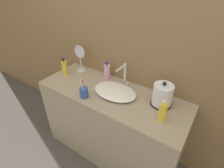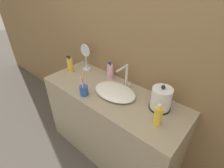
{
  "view_description": "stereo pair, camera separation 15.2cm",
  "coord_description": "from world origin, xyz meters",
  "px_view_note": "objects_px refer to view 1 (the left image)",
  "views": [
    {
      "loc": [
        0.73,
        -0.79,
        1.74
      ],
      "look_at": [
        0.01,
        0.26,
        0.9
      ],
      "focal_mm": 28.0,
      "sensor_mm": 36.0,
      "label": 1
    },
    {
      "loc": [
        0.85,
        -0.7,
        1.74
      ],
      "look_at": [
        0.01,
        0.26,
        0.9
      ],
      "focal_mm": 28.0,
      "sensor_mm": 36.0,
      "label": 2
    }
  ],
  "objects_px": {
    "mouthwash_bottle": "(163,112)",
    "vanity_mirror": "(80,57)",
    "electric_kettle": "(162,96)",
    "lotion_bottle": "(107,72)",
    "shampoo_bottle": "(65,68)",
    "toothbrush_cup": "(84,92)",
    "faucet": "(124,74)"
  },
  "relations": [
    {
      "from": "mouthwash_bottle",
      "to": "vanity_mirror",
      "type": "height_order",
      "value": "vanity_mirror"
    },
    {
      "from": "electric_kettle",
      "to": "lotion_bottle",
      "type": "relative_size",
      "value": 1.2
    },
    {
      "from": "lotion_bottle",
      "to": "vanity_mirror",
      "type": "relative_size",
      "value": 0.63
    },
    {
      "from": "electric_kettle",
      "to": "vanity_mirror",
      "type": "relative_size",
      "value": 0.76
    },
    {
      "from": "shampoo_bottle",
      "to": "mouthwash_bottle",
      "type": "height_order",
      "value": "same"
    },
    {
      "from": "electric_kettle",
      "to": "toothbrush_cup",
      "type": "height_order",
      "value": "same"
    },
    {
      "from": "toothbrush_cup",
      "to": "vanity_mirror",
      "type": "relative_size",
      "value": 0.75
    },
    {
      "from": "faucet",
      "to": "shampoo_bottle",
      "type": "distance_m",
      "value": 0.66
    },
    {
      "from": "toothbrush_cup",
      "to": "shampoo_bottle",
      "type": "bearing_deg",
      "value": 156.49
    },
    {
      "from": "toothbrush_cup",
      "to": "lotion_bottle",
      "type": "xyz_separation_m",
      "value": [
        -0.02,
        0.37,
        0.03
      ]
    },
    {
      "from": "faucet",
      "to": "vanity_mirror",
      "type": "height_order",
      "value": "vanity_mirror"
    },
    {
      "from": "lotion_bottle",
      "to": "vanity_mirror",
      "type": "xyz_separation_m",
      "value": [
        -0.33,
        -0.03,
        0.09
      ]
    },
    {
      "from": "lotion_bottle",
      "to": "electric_kettle",
      "type": "bearing_deg",
      "value": -8.49
    },
    {
      "from": "toothbrush_cup",
      "to": "faucet",
      "type": "bearing_deg",
      "value": 59.28
    },
    {
      "from": "shampoo_bottle",
      "to": "faucet",
      "type": "bearing_deg",
      "value": 12.94
    },
    {
      "from": "vanity_mirror",
      "to": "toothbrush_cup",
      "type": "bearing_deg",
      "value": -44.46
    },
    {
      "from": "faucet",
      "to": "electric_kettle",
      "type": "height_order",
      "value": "faucet"
    },
    {
      "from": "faucet",
      "to": "electric_kettle",
      "type": "xyz_separation_m",
      "value": [
        0.39,
        -0.06,
        -0.04
      ]
    },
    {
      "from": "mouthwash_bottle",
      "to": "toothbrush_cup",
      "type": "bearing_deg",
      "value": -170.55
    },
    {
      "from": "vanity_mirror",
      "to": "mouthwash_bottle",
      "type": "bearing_deg",
      "value": -12.84
    },
    {
      "from": "lotion_bottle",
      "to": "mouthwash_bottle",
      "type": "xyz_separation_m",
      "value": [
        0.68,
        -0.26,
        0.0
      ]
    },
    {
      "from": "toothbrush_cup",
      "to": "lotion_bottle",
      "type": "distance_m",
      "value": 0.37
    },
    {
      "from": "electric_kettle",
      "to": "shampoo_bottle",
      "type": "bearing_deg",
      "value": -175.09
    },
    {
      "from": "electric_kettle",
      "to": "shampoo_bottle",
      "type": "xyz_separation_m",
      "value": [
        -1.03,
        -0.09,
        -0.01
      ]
    },
    {
      "from": "toothbrush_cup",
      "to": "shampoo_bottle",
      "type": "distance_m",
      "value": 0.48
    },
    {
      "from": "toothbrush_cup",
      "to": "lotion_bottle",
      "type": "relative_size",
      "value": 1.19
    },
    {
      "from": "shampoo_bottle",
      "to": "mouthwash_bottle",
      "type": "distance_m",
      "value": 1.1
    },
    {
      "from": "faucet",
      "to": "vanity_mirror",
      "type": "distance_m",
      "value": 0.55
    },
    {
      "from": "mouthwash_bottle",
      "to": "vanity_mirror",
      "type": "xyz_separation_m",
      "value": [
        -1.01,
        0.23,
        0.09
      ]
    },
    {
      "from": "mouthwash_bottle",
      "to": "faucet",
      "type": "bearing_deg",
      "value": 153.78
    },
    {
      "from": "faucet",
      "to": "mouthwash_bottle",
      "type": "relative_size",
      "value": 1.25
    },
    {
      "from": "toothbrush_cup",
      "to": "vanity_mirror",
      "type": "height_order",
      "value": "vanity_mirror"
    }
  ]
}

